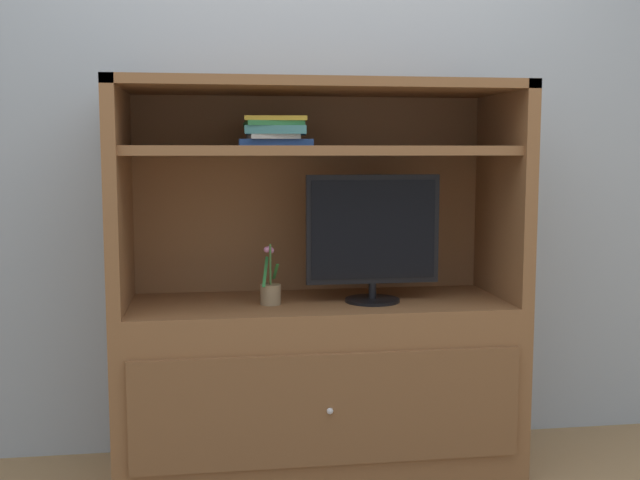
{
  "coord_description": "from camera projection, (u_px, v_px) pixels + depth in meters",
  "views": [
    {
      "loc": [
        -0.42,
        -2.58,
        1.29
      ],
      "look_at": [
        0.0,
        0.35,
        0.95
      ],
      "focal_mm": 43.1,
      "sensor_mm": 36.0,
      "label": 1
    }
  ],
  "objects": [
    {
      "name": "magazine_stack",
      "position": [
        275.0,
        131.0,
        2.95
      ],
      "size": [
        0.28,
        0.35,
        0.11
      ],
      "color": "#2D519E",
      "rests_on": "media_console"
    },
    {
      "name": "potted_plant",
      "position": [
        270.0,
        291.0,
        2.98
      ],
      "size": [
        0.08,
        0.12,
        0.24
      ],
      "color": "#8C7251",
      "rests_on": "media_console"
    },
    {
      "name": "painted_rear_wall",
      "position": [
        307.0,
        126.0,
        3.32
      ],
      "size": [
        6.0,
        0.1,
        2.8
      ],
      "primitive_type": "cube",
      "color": "#9EA8B2",
      "rests_on": "ground_plane"
    },
    {
      "name": "tv_monitor",
      "position": [
        373.0,
        236.0,
        3.01
      ],
      "size": [
        0.53,
        0.22,
        0.5
      ],
      "color": "black",
      "rests_on": "media_console"
    },
    {
      "name": "media_console",
      "position": [
        318.0,
        347.0,
        3.08
      ],
      "size": [
        1.57,
        0.6,
        1.56
      ],
      "color": "brown",
      "rests_on": "ground_plane"
    }
  ]
}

